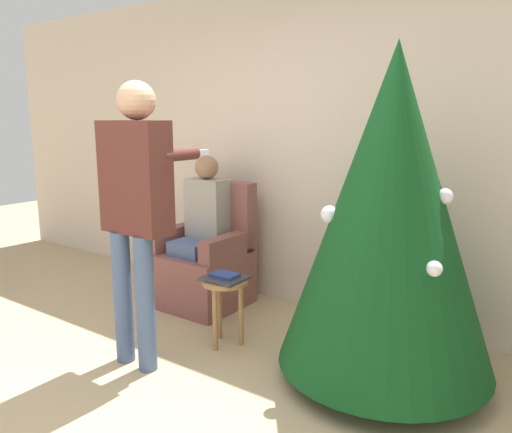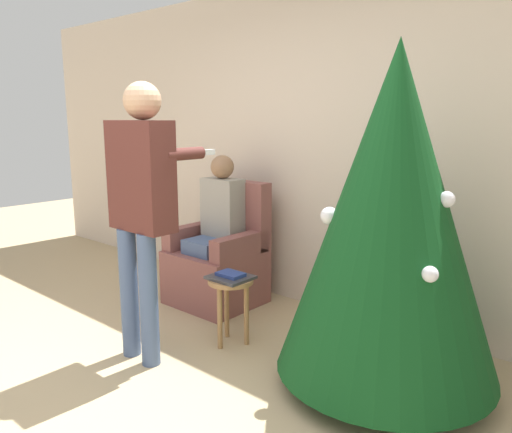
{
  "view_description": "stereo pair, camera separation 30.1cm",
  "coord_description": "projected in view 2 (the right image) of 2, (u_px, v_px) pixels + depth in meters",
  "views": [
    {
      "loc": [
        2.05,
        -1.41,
        1.6
      ],
      "look_at": [
        0.35,
        1.0,
        1.01
      ],
      "focal_mm": 35.0,
      "sensor_mm": 36.0,
      "label": 1
    },
    {
      "loc": [
        2.28,
        -1.23,
        1.6
      ],
      "look_at": [
        0.35,
        1.0,
        1.01
      ],
      "focal_mm": 35.0,
      "sensor_mm": 36.0,
      "label": 2
    }
  ],
  "objects": [
    {
      "name": "wall_back",
      "position": [
        322.0,
        149.0,
        4.08
      ],
      "size": [
        8.0,
        0.06,
        2.7
      ],
      "color": "beige",
      "rests_on": "ground_plane"
    },
    {
      "name": "side_stool",
      "position": [
        231.0,
        292.0,
        3.53
      ],
      "size": [
        0.32,
        0.32,
        0.49
      ],
      "color": "#A37547",
      "rests_on": "ground_plane"
    },
    {
      "name": "person_seated",
      "position": [
        216.0,
        223.0,
        4.27
      ],
      "size": [
        0.36,
        0.46,
        1.29
      ],
      "color": "#475B84",
      "rests_on": "ground_plane"
    },
    {
      "name": "laptop",
      "position": [
        231.0,
        277.0,
        3.51
      ],
      "size": [
        0.28,
        0.26,
        0.02
      ],
      "color": "#38383D",
      "rests_on": "side_stool"
    },
    {
      "name": "person_standing",
      "position": [
        141.0,
        195.0,
        3.2
      ],
      "size": [
        0.48,
        0.57,
        1.82
      ],
      "color": "#475B84",
      "rests_on": "ground_plane"
    },
    {
      "name": "christmas_tree",
      "position": [
        392.0,
        213.0,
        2.84
      ],
      "size": [
        1.29,
        1.29,
        2.03
      ],
      "color": "brown",
      "rests_on": "ground_plane"
    },
    {
      "name": "armchair",
      "position": [
        220.0,
        261.0,
        4.36
      ],
      "size": [
        0.71,
        0.67,
        1.06
      ],
      "color": "brown",
      "rests_on": "ground_plane"
    },
    {
      "name": "ground_plane",
      "position": [
        86.0,
        419.0,
        2.69
      ],
      "size": [
        14.0,
        14.0,
        0.0
      ],
      "primitive_type": "plane",
      "color": "tan"
    },
    {
      "name": "book",
      "position": [
        231.0,
        274.0,
        3.51
      ],
      "size": [
        0.19,
        0.13,
        0.02
      ],
      "color": "navy",
      "rests_on": "laptop"
    }
  ]
}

